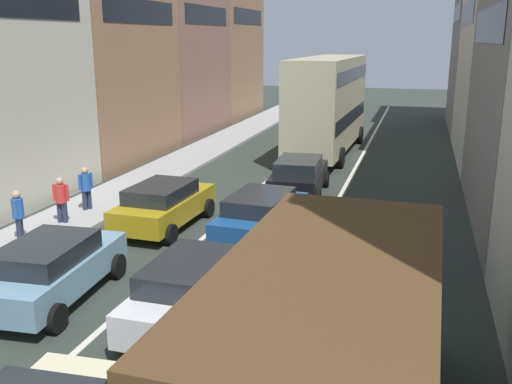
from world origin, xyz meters
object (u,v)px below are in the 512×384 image
wagon_left_lane_second (51,268)px  bus_mid_queue_primary (328,101)px  hatchback_centre_lane_third (261,215)px  pedestrian_mid_sidewalk (61,199)px  coupe_centre_lane_fourth (299,175)px  sedan_left_lane_third (164,204)px  pedestrian_near_kerb (86,187)px  sedan_centre_lane_second (195,288)px  pedestrian_far_sidewalk (18,214)px  sedan_right_lane_behind_truck (360,247)px  removalist_box_truck (339,349)px

wagon_left_lane_second → bus_mid_queue_primary: size_ratio=0.42×
hatchback_centre_lane_third → pedestrian_mid_sidewalk: pedestrian_mid_sidewalk is taller
hatchback_centre_lane_third → coupe_centre_lane_fourth: (0.03, 5.41, 0.00)m
hatchback_centre_lane_third → sedan_left_lane_third: size_ratio=1.01×
pedestrian_near_kerb → bus_mid_queue_primary: bearing=-87.5°
wagon_left_lane_second → pedestrian_near_kerb: (-3.07, 6.43, 0.15)m
wagon_left_lane_second → sedan_left_lane_third: (0.25, 5.68, 0.00)m
pedestrian_mid_sidewalk → sedan_centre_lane_second: bearing=41.9°
sedan_centre_lane_second → hatchback_centre_lane_third: size_ratio=0.98×
sedan_centre_lane_second → hatchback_centre_lane_third: bearing=1.3°
sedan_centre_lane_second → pedestrian_mid_sidewalk: 8.31m
hatchback_centre_lane_third → coupe_centre_lane_fourth: bearing=3.5°
sedan_left_lane_third → pedestrian_mid_sidewalk: 3.36m
sedan_centre_lane_second → pedestrian_far_sidewalk: pedestrian_far_sidewalk is taller
sedan_centre_lane_second → pedestrian_near_kerb: 9.36m
hatchback_centre_lane_third → sedan_left_lane_third: 3.37m
pedestrian_near_kerb → pedestrian_mid_sidewalk: 1.56m
sedan_left_lane_third → pedestrian_far_sidewalk: bearing=129.0°
bus_mid_queue_primary → pedestrian_near_kerb: 14.62m
hatchback_centre_lane_third → pedestrian_near_kerb: size_ratio=2.66×
sedan_right_lane_behind_truck → pedestrian_far_sidewalk: size_ratio=2.63×
hatchback_centre_lane_third → pedestrian_near_kerb: (-6.67, 0.99, 0.15)m
sedan_centre_lane_second → sedan_left_lane_third: same height
pedestrian_near_kerb → coupe_centre_lane_fourth: bearing=-117.8°
wagon_left_lane_second → hatchback_centre_lane_third: (3.61, 5.44, 0.00)m
removalist_box_truck → sedan_left_lane_third: 11.84m
hatchback_centre_lane_third → pedestrian_far_sidewalk: pedestrian_far_sidewalk is taller
pedestrian_mid_sidewalk → pedestrian_far_sidewalk: 1.83m
removalist_box_truck → coupe_centre_lane_fourth: 15.14m
pedestrian_near_kerb → pedestrian_mid_sidewalk: size_ratio=1.00×
wagon_left_lane_second → sedan_left_lane_third: bearing=-6.3°
wagon_left_lane_second → pedestrian_mid_sidewalk: 5.73m
removalist_box_truck → pedestrian_mid_sidewalk: (-10.25, 8.68, -1.03)m
sedan_right_lane_behind_truck → hatchback_centre_lane_third: bearing=55.9°
sedan_left_lane_third → hatchback_centre_lane_third: bearing=-92.0°
pedestrian_far_sidewalk → coupe_centre_lane_fourth: bearing=-155.3°
hatchback_centre_lane_third → coupe_centre_lane_fourth: size_ratio=1.00×
pedestrian_mid_sidewalk → sedan_left_lane_third: bearing=92.6°
wagon_left_lane_second → coupe_centre_lane_fourth: (3.64, 10.85, 0.00)m
sedan_right_lane_behind_truck → bus_mid_queue_primary: (-3.43, 15.98, 2.03)m
sedan_right_lane_behind_truck → sedan_centre_lane_second: bearing=136.3°
coupe_centre_lane_fourth → pedestrian_near_kerb: size_ratio=2.65×
removalist_box_truck → sedan_centre_lane_second: size_ratio=1.80×
pedestrian_mid_sidewalk → pedestrian_far_sidewalk: (-0.24, -1.81, 0.00)m
sedan_centre_lane_second → coupe_centre_lane_fourth: bearing=0.9°
sedan_right_lane_behind_truck → bus_mid_queue_primary: size_ratio=0.41×
hatchback_centre_lane_third → pedestrian_mid_sidewalk: bearing=98.7°
sedan_left_lane_third → pedestrian_near_kerb: (-3.31, 0.74, 0.15)m
sedan_left_lane_third → pedestrian_far_sidewalk: pedestrian_far_sidewalk is taller
pedestrian_near_kerb → pedestrian_mid_sidewalk: same height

